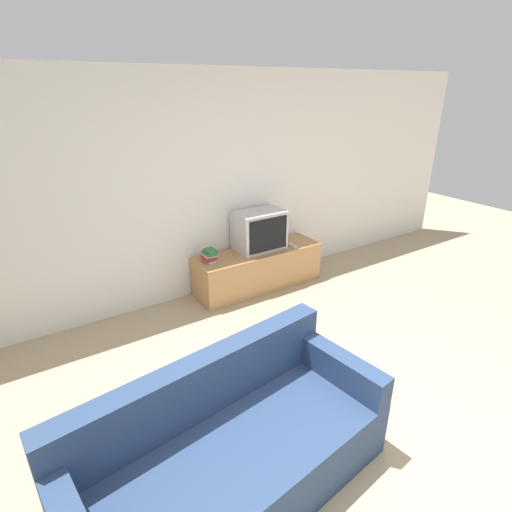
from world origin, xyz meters
TOP-DOWN VIEW (x-y plane):
  - ground_plane at (0.00, 0.00)m, footprint 14.00×14.00m
  - wall_back at (0.00, 3.03)m, footprint 9.00×0.06m
  - tv_stand at (0.77, 2.73)m, footprint 1.65×0.50m
  - television at (0.81, 2.78)m, footprint 0.61×0.41m
  - couch at (-0.92, 0.46)m, footprint 2.07×1.09m
  - book_stack at (0.10, 2.76)m, footprint 0.16×0.21m
  - remote_on_stand at (1.20, 2.60)m, footprint 0.08×0.18m

SIDE VIEW (x-z plane):
  - ground_plane at x=0.00m, z-range 0.00..0.00m
  - tv_stand at x=0.77m, z-range 0.00..0.51m
  - couch at x=-0.92m, z-range -0.13..0.70m
  - remote_on_stand at x=1.20m, z-range 0.51..0.53m
  - book_stack at x=0.10m, z-range 0.51..0.65m
  - television at x=0.81m, z-range 0.51..0.99m
  - wall_back at x=0.00m, z-range 0.00..2.60m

